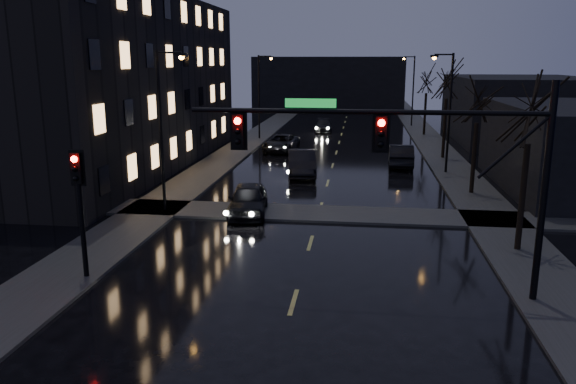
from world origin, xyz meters
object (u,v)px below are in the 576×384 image
(oncoming_car_c, at_px, (281,143))
(oncoming_car_b, at_px, (302,163))
(oncoming_car_d, at_px, (323,126))
(lead_car, at_px, (401,155))
(oncoming_car_a, at_px, (248,200))

(oncoming_car_c, bearing_deg, oncoming_car_b, -68.59)
(oncoming_car_d, bearing_deg, oncoming_car_c, -104.09)
(lead_car, bearing_deg, oncoming_car_a, 61.25)
(oncoming_car_a, distance_m, oncoming_car_d, 33.78)
(oncoming_car_b, bearing_deg, oncoming_car_a, -107.04)
(oncoming_car_b, relative_size, oncoming_car_c, 0.99)
(oncoming_car_b, distance_m, lead_car, 8.01)
(oncoming_car_d, bearing_deg, oncoming_car_a, -95.79)
(oncoming_car_a, xyz_separation_m, oncoming_car_d, (1.48, 33.75, -0.12))
(oncoming_car_b, bearing_deg, oncoming_car_c, 97.80)
(oncoming_car_c, xyz_separation_m, oncoming_car_d, (2.64, 13.81, -0.06))
(oncoming_car_b, bearing_deg, oncoming_car_d, 82.37)
(oncoming_car_d, relative_size, lead_car, 0.92)
(oncoming_car_b, distance_m, oncoming_car_d, 23.65)
(oncoming_car_b, relative_size, oncoming_car_d, 1.13)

